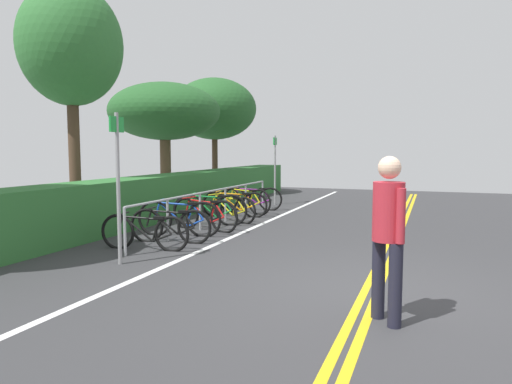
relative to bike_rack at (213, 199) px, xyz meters
The scene contains 21 objects.
ground_plane 5.85m from the bike_rack, 134.60° to the right, with size 30.89×13.77×0.05m, color #353538.
centre_line_yellow_inner 5.90m from the bike_rack, 134.05° to the right, with size 27.80×0.10×0.00m, color gold.
centre_line_yellow_outer 5.79m from the bike_rack, 135.16° to the right, with size 27.80×0.10×0.00m, color gold.
bike_lane_stripe_white 4.25m from the bike_rack, 166.26° to the right, with size 27.80×0.12×0.00m, color white.
bike_rack is the anchor object (origin of this frame).
bicycle_0 2.88m from the bike_rack, behind, with size 0.46×1.70×0.68m.
bicycle_1 2.17m from the bike_rack, behind, with size 0.46×1.64×0.71m.
bicycle_2 1.47m from the bike_rack, behind, with size 0.50×1.80×0.78m.
bicycle_3 0.74m from the bike_rack, behind, with size 0.51×1.78×0.76m.
bicycle_4 0.28m from the bike_rack, 77.12° to the left, with size 0.59×1.74×0.79m.
bicycle_5 0.73m from the bike_rack, ahead, with size 0.61×1.70×0.70m.
bicycle_6 1.53m from the bike_rack, ahead, with size 0.46×1.79×0.72m.
bicycle_7 2.23m from the bike_rack, ahead, with size 0.51×1.71×0.76m.
bicycle_8 2.93m from the bike_rack, ahead, with size 0.60×1.71×0.73m.
pedestrian 6.67m from the bike_rack, 138.55° to the right, with size 0.39×0.35×1.73m.
sign_post_near 3.99m from the bike_rack, behind, with size 0.36×0.06×2.36m.
sign_post_far 4.56m from the bike_rack, ahead, with size 0.36×0.06×2.24m.
hedge_backdrop 2.36m from the bike_rack, 50.51° to the left, with size 15.82×0.98×1.12m, color #2D6B30.
tree_mid 5.02m from the bike_rack, 102.48° to the left, with size 2.45×2.45×5.73m.
tree_far_right 5.24m from the bike_rack, 45.13° to the left, with size 3.57×3.57×3.93m.
tree_extra 8.07m from the bike_rack, 25.37° to the left, with size 3.28×3.28×4.56m.
Camera 1 is at (-5.84, -0.68, 1.80)m, focal length 32.91 mm.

